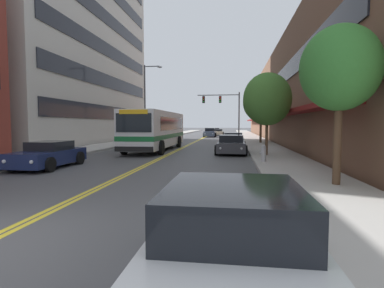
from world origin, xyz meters
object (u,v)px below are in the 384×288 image
(city_bus, at_px, (157,129))
(street_tree_right_near, at_px, (340,69))
(car_navy_parked_left_far, at_px, (49,155))
(car_silver_parked_right_mid, at_px, (233,140))
(car_slate_blue_moving_lead, at_px, (210,133))
(car_charcoal_moving_second, at_px, (216,131))
(street_tree_right_mid, at_px, (267,99))
(car_dark_grey_parked_right_far, at_px, (231,145))
(street_lamp_left_far, at_px, (147,98))
(traffic_signal_mast, at_px, (225,106))
(fire_hydrant, at_px, (264,153))
(car_white_parked_right_foreground, at_px, (233,248))
(car_black_parked_left_mid, at_px, (160,137))
(car_champagne_moving_third, at_px, (218,132))
(street_tree_right_far, at_px, (261,102))

(city_bus, height_order, street_tree_right_near, street_tree_right_near)
(car_navy_parked_left_far, bearing_deg, car_silver_parked_right_mid, 57.89)
(city_bus, distance_m, car_slate_blue_moving_lead, 24.80)
(car_charcoal_moving_second, xyz_separation_m, street_tree_right_mid, (5.67, -45.01, 3.03))
(car_navy_parked_left_far, xyz_separation_m, street_tree_right_near, (12.07, -3.29, 3.21))
(car_silver_parked_right_mid, distance_m, car_slate_blue_moving_lead, 21.14)
(car_navy_parked_left_far, distance_m, car_dark_grey_parked_right_far, 11.74)
(car_charcoal_moving_second, xyz_separation_m, street_tree_right_near, (6.87, -54.02, 3.23))
(car_navy_parked_left_far, distance_m, street_lamp_left_far, 19.61)
(car_silver_parked_right_mid, distance_m, traffic_signal_mast, 14.01)
(car_navy_parked_left_far, height_order, street_lamp_left_far, street_lamp_left_far)
(traffic_signal_mast, relative_size, fire_hydrant, 7.40)
(car_silver_parked_right_mid, bearing_deg, city_bus, -148.10)
(street_lamp_left_far, bearing_deg, city_bus, -69.37)
(car_white_parked_right_foreground, distance_m, traffic_signal_mast, 37.49)
(street_tree_right_near, bearing_deg, car_silver_parked_right_mid, 100.50)
(car_black_parked_left_mid, bearing_deg, street_tree_right_near, -64.45)
(car_champagne_moving_third, relative_size, traffic_signal_mast, 0.73)
(car_white_parked_right_foreground, distance_m, street_tree_right_mid, 15.91)
(car_navy_parked_left_far, height_order, car_slate_blue_moving_lead, car_slate_blue_moving_lead)
(car_navy_parked_left_far, height_order, car_charcoal_moving_second, car_navy_parked_left_far)
(city_bus, bearing_deg, car_navy_parked_left_far, -104.70)
(car_dark_grey_parked_right_far, relative_size, car_champagne_moving_third, 0.95)
(car_black_parked_left_mid, height_order, street_tree_right_far, street_tree_right_far)
(city_bus, bearing_deg, car_charcoal_moving_second, 86.45)
(car_charcoal_moving_second, distance_m, street_tree_right_far, 33.26)
(car_silver_parked_right_mid, height_order, street_lamp_left_far, street_lamp_left_far)
(car_silver_parked_right_mid, relative_size, fire_hydrant, 5.50)
(car_white_parked_right_foreground, bearing_deg, car_dark_grey_parked_right_far, 90.35)
(car_black_parked_left_mid, distance_m, street_tree_right_near, 27.93)
(street_tree_right_mid, bearing_deg, car_champagne_moving_third, 97.38)
(car_white_parked_right_foreground, bearing_deg, car_navy_parked_left_far, 131.99)
(street_lamp_left_far, bearing_deg, car_black_parked_left_mid, 74.53)
(car_slate_blue_moving_lead, bearing_deg, car_white_parked_right_foreground, -85.36)
(car_dark_grey_parked_right_far, height_order, street_tree_right_mid, street_tree_right_mid)
(car_charcoal_moving_second, bearing_deg, street_tree_right_near, -82.75)
(street_lamp_left_far, bearing_deg, car_dark_grey_parked_right_far, -50.23)
(car_slate_blue_moving_lead, xyz_separation_m, car_charcoal_moving_second, (0.04, 15.82, -0.08))
(car_dark_grey_parked_right_far, distance_m, street_tree_right_near, 12.13)
(street_lamp_left_far, relative_size, street_tree_right_mid, 1.69)
(car_silver_parked_right_mid, height_order, street_tree_right_mid, street_tree_right_mid)
(street_tree_right_near, bearing_deg, street_tree_right_far, 91.10)
(car_navy_parked_left_far, height_order, street_tree_right_near, street_tree_right_near)
(city_bus, height_order, car_white_parked_right_foreground, city_bus)
(car_black_parked_left_mid, distance_m, street_lamp_left_far, 5.21)
(street_lamp_left_far, bearing_deg, car_champagne_moving_third, 73.80)
(car_slate_blue_moving_lead, relative_size, car_charcoal_moving_second, 0.86)
(city_bus, relative_size, car_charcoal_moving_second, 2.29)
(car_slate_blue_moving_lead, distance_m, street_tree_right_mid, 29.90)
(car_navy_parked_left_far, distance_m, car_white_parked_right_foreground, 13.13)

